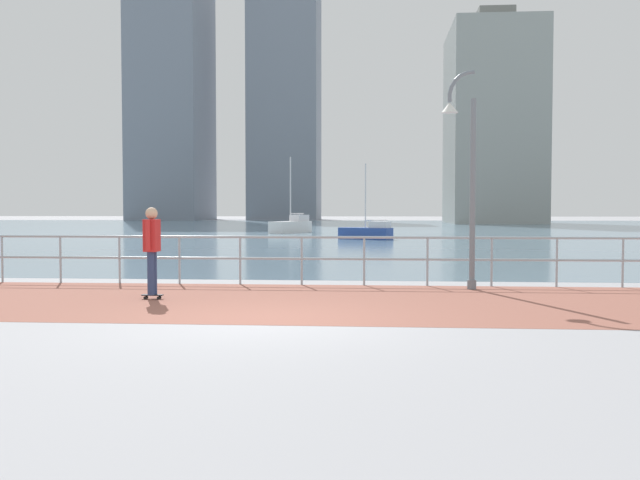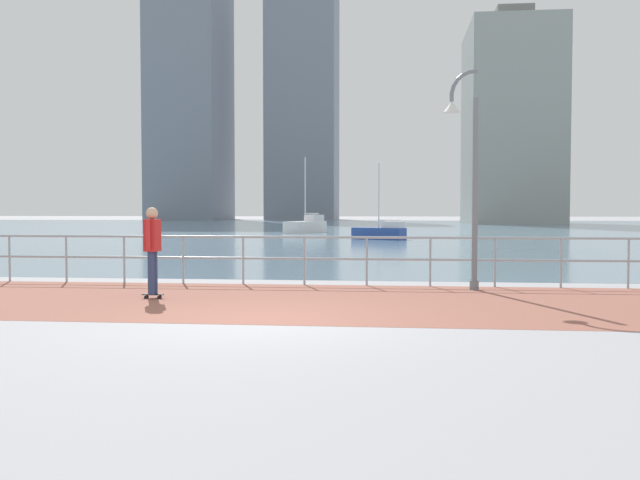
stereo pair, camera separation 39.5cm
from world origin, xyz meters
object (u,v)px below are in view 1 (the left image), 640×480
(lamppost, at_px, (465,169))
(sailboat_red, at_px, (367,232))
(sailboat_gray, at_px, (292,226))
(skateboarder, at_px, (152,244))

(lamppost, bearing_deg, sailboat_red, 95.42)
(lamppost, height_order, sailboat_gray, sailboat_gray)
(sailboat_gray, distance_m, sailboat_red, 11.61)
(sailboat_gray, bearing_deg, skateboarder, -87.27)
(lamppost, bearing_deg, sailboat_gray, 102.66)
(skateboarder, bearing_deg, lamppost, 18.98)
(lamppost, relative_size, sailboat_red, 1.09)
(lamppost, height_order, skateboarder, lamppost)
(lamppost, bearing_deg, skateboarder, -161.02)
(lamppost, height_order, sailboat_red, lamppost)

